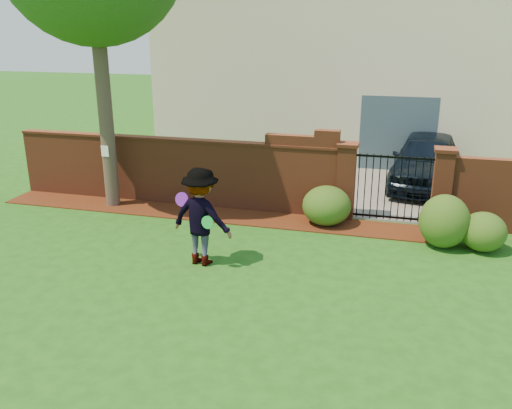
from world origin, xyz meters
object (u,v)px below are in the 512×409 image
(car, at_px, (425,162))
(frisbee_green, at_px, (208,222))
(frisbee_purple, at_px, (182,199))
(man, at_px, (200,217))

(car, height_order, frisbee_green, car)
(car, xyz_separation_m, frisbee_purple, (-4.76, -6.66, 0.55))
(man, bearing_deg, frisbee_purple, 13.05)
(car, distance_m, frisbee_purple, 8.20)
(car, distance_m, frisbee_green, 8.04)
(frisbee_green, bearing_deg, car, 58.74)
(car, height_order, frisbee_purple, car)
(man, bearing_deg, car, -112.94)
(car, bearing_deg, man, -117.12)
(frisbee_purple, bearing_deg, frisbee_green, -20.05)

